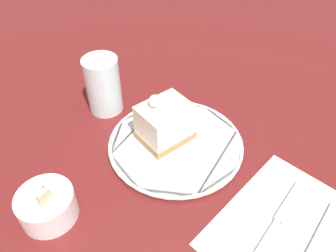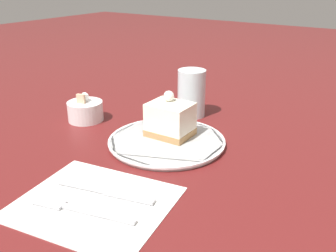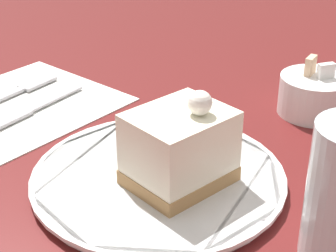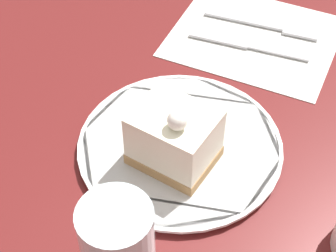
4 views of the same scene
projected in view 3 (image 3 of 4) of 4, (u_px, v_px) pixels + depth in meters
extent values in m
plane|color=#5B1919|center=(148.00, 171.00, 0.56)|extent=(4.00, 4.00, 0.00)
cylinder|color=white|center=(158.00, 178.00, 0.54)|extent=(0.23, 0.23, 0.01)
cylinder|color=white|center=(158.00, 175.00, 0.54)|extent=(0.24, 0.24, 0.00)
cube|color=#9E7547|center=(179.00, 175.00, 0.52)|extent=(0.08, 0.09, 0.01)
cube|color=white|center=(180.00, 142.00, 0.51)|extent=(0.07, 0.09, 0.06)
sphere|color=white|center=(200.00, 103.00, 0.49)|extent=(0.02, 0.02, 0.02)
cube|color=white|center=(15.00, 107.00, 0.69)|extent=(0.24, 0.26, 0.00)
cube|color=#B2B2B7|center=(37.00, 83.00, 0.75)|extent=(0.03, 0.06, 0.00)
cube|color=#B2B2B7|center=(0.00, 125.00, 0.64)|extent=(0.03, 0.09, 0.00)
cube|color=#B2B2B7|center=(56.00, 98.00, 0.70)|extent=(0.03, 0.09, 0.00)
cylinder|color=white|center=(314.00, 95.00, 0.67)|extent=(0.08, 0.08, 0.05)
cube|color=#D8B28C|center=(310.00, 66.00, 0.66)|extent=(0.01, 0.02, 0.02)
cube|color=white|center=(326.00, 72.00, 0.65)|extent=(0.02, 0.02, 0.02)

